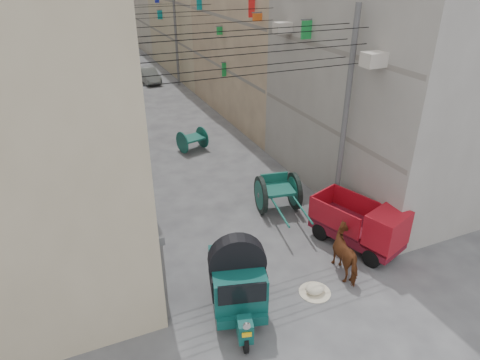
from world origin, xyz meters
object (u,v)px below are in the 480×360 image
mini_truck (366,229)px  distant_car_white (111,92)px  second_cart (192,139)px  feed_sack (315,289)px  auto_rickshaw (237,279)px  tonga_cart (278,192)px  distant_car_grey (149,75)px  horse (348,254)px  distant_car_green (113,55)px

mini_truck → distant_car_white: mini_truck is taller
second_cart → feed_sack: (0.04, -12.17, -0.47)m
auto_rickshaw → tonga_cart: bearing=65.7°
tonga_cart → distant_car_grey: bearing=100.5°
auto_rickshaw → horse: auto_rickshaw is taller
distant_car_grey → distant_car_green: bearing=94.4°
auto_rickshaw → second_cart: size_ratio=1.85×
mini_truck → distant_car_grey: bearing=74.6°
second_cart → distant_car_green: 24.92m
distant_car_green → distant_car_grey: bearing=93.6°
second_cart → distant_car_white: (-2.59, 11.14, -0.05)m
distant_car_white → distant_car_grey: distant_car_grey is taller
mini_truck → tonga_cart: bearing=93.3°
tonga_cart → second_cart: (-1.30, 7.30, -0.18)m
feed_sack → distant_car_green: 37.10m
horse → distant_car_grey: size_ratio=0.50×
mini_truck → distant_car_white: bearing=84.5°
feed_sack → distant_car_grey: distant_car_grey is taller
auto_rickshaw → horse: (3.98, 0.19, -0.43)m
tonga_cart → feed_sack: 5.07m
distant_car_grey → second_cart: bearing=-97.6°
horse → distant_car_grey: 26.86m
distant_car_white → horse: bearing=105.3°
second_cart → distant_car_white: bearing=88.5°
tonga_cart → second_cart: 7.42m
auto_rickshaw → distant_car_green: auto_rickshaw is taller
tonga_cart → second_cart: size_ratio=2.26×
distant_car_white → distant_car_green: distant_car_white is taller
second_cart → feed_sack: bearing=-104.4°
horse → distant_car_white: bearing=-72.1°
feed_sack → horse: size_ratio=0.35×
tonga_cart → distant_car_grey: (-0.25, 22.43, -0.22)m
distant_car_grey → feed_sack: bearing=-95.8°
distant_car_white → auto_rickshaw: bearing=95.4°
second_cart → distant_car_white: 11.44m
feed_sack → horse: horse is taller
second_cart → horse: (1.52, -11.73, 0.12)m
mini_truck → feed_sack: (-2.78, -1.21, -0.72)m
distant_car_grey → horse: bearing=-92.7°
auto_rickshaw → tonga_cart: (3.76, 4.61, -0.37)m
auto_rickshaw → horse: bearing=17.5°
auto_rickshaw → tonga_cart: 5.96m
mini_truck → distant_car_green: bearing=75.7°
auto_rickshaw → distant_car_white: bearing=105.2°
auto_rickshaw → distant_car_green: 36.90m
tonga_cart → distant_car_white: tonga_cart is taller
mini_truck → second_cart: mini_truck is taller
auto_rickshaw → distant_car_green: bearing=101.5°
mini_truck → horse: mini_truck is taller
distant_car_white → distant_car_grey: (3.64, 3.98, 0.00)m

